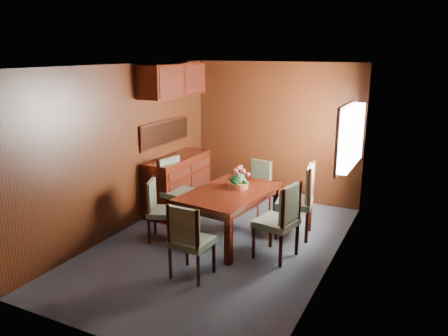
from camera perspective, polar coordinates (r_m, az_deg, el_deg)
The scene contains 11 objects.
ground at distance 6.07m, azimuth -0.81°, elevation -10.05°, with size 4.50×4.50×0.00m, color #343C47.
room_shell at distance 5.91m, azimuth -0.30°, elevation 5.88°, with size 3.06×4.52×2.41m.
sideboard at distance 7.30m, azimuth -6.00°, elevation -1.93°, with size 0.48×1.40×0.90m, color black.
dining_table at distance 6.07m, azimuth 0.73°, elevation -3.88°, with size 1.08×1.58×0.70m.
chair_left_near at distance 6.15m, azimuth -8.55°, elevation -4.99°, with size 0.52×0.53×0.87m.
chair_left_far at distance 6.75m, azimuth -6.43°, elevation -2.34°, with size 0.53×0.55×1.02m.
chair_right_near at distance 5.54m, azimuth 7.52°, elevation -6.38°, with size 0.54×0.56×1.01m.
chair_right_far at distance 6.25m, azimuth 9.98°, elevation -3.69°, with size 0.56×0.58×1.06m.
chair_head at distance 5.07m, azimuth -4.65°, elevation -9.02°, with size 0.45×0.43×0.92m.
chair_foot at distance 7.13m, azimuth 4.42°, elevation -2.01°, with size 0.49×0.48×0.87m.
flower_centerpiece at distance 6.12m, azimuth 1.84°, elevation -1.32°, with size 0.31×0.31×0.31m.
Camera 1 is at (2.51, -4.89, 2.58)m, focal length 35.00 mm.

